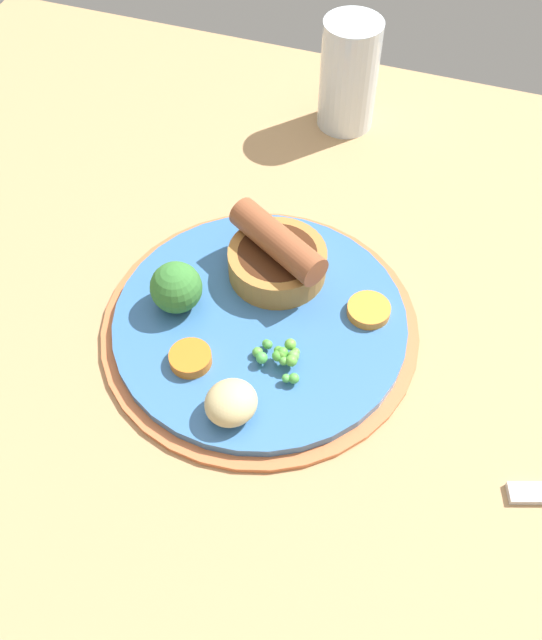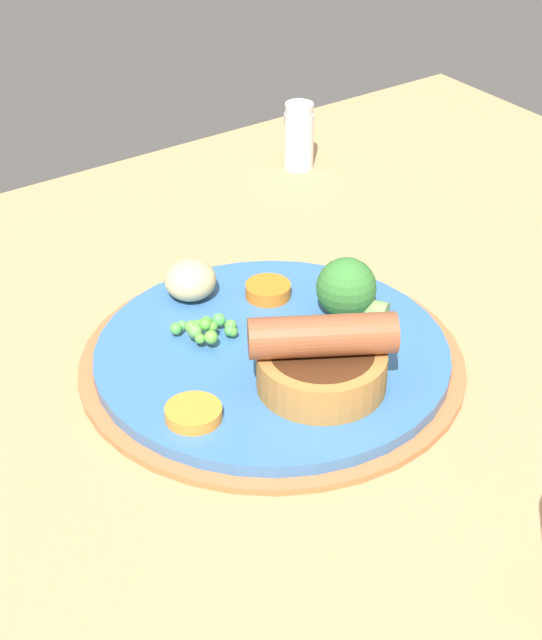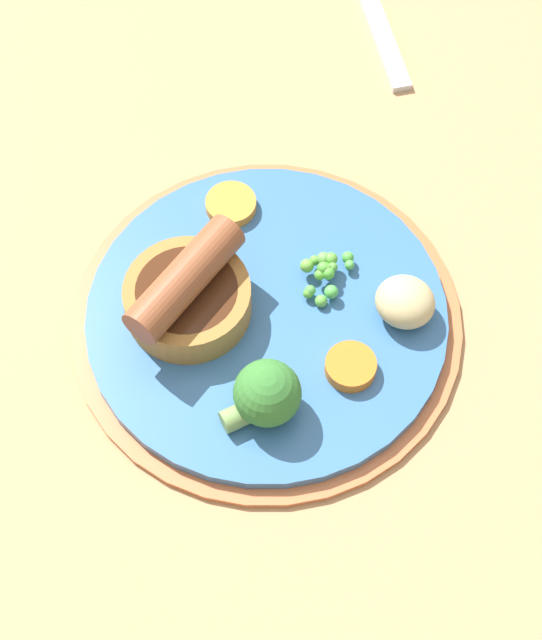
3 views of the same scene
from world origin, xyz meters
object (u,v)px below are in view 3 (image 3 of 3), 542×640
at_px(broccoli_floret_near, 266,394).
at_px(carrot_slice_2, 351,367).
at_px(carrot_slice_0, 231,205).
at_px(fork, 373,11).
at_px(pea_pile, 325,271).
at_px(dinner_plate, 267,319).
at_px(potato_chunk_0, 405,302).
at_px(sausage_pudding, 187,294).

bearing_deg(broccoli_floret_near, carrot_slice_2, -0.12).
relative_size(carrot_slice_0, fork, 0.21).
height_order(pea_pile, broccoli_floret_near, broccoli_floret_near).
distance_m(dinner_plate, potato_chunk_0, 0.10).
bearing_deg(potato_chunk_0, dinner_plate, -84.12).
height_order(sausage_pudding, broccoli_floret_near, sausage_pudding).
distance_m(potato_chunk_0, carrot_slice_2, 0.06).
distance_m(carrot_slice_2, fork, 0.35).
xyz_separation_m(broccoli_floret_near, carrot_slice_2, (-0.03, 0.05, -0.02)).
xyz_separation_m(potato_chunk_0, carrot_slice_2, (0.05, -0.03, -0.01)).
xyz_separation_m(sausage_pudding, broccoli_floret_near, (0.07, 0.06, 0.00)).
bearing_deg(dinner_plate, broccoli_floret_near, 5.40).
xyz_separation_m(broccoli_floret_near, potato_chunk_0, (-0.08, 0.09, -0.01)).
bearing_deg(potato_chunk_0, sausage_pudding, -85.34).
relative_size(pea_pile, fork, 0.25).
height_order(dinner_plate, broccoli_floret_near, broccoli_floret_near).
height_order(broccoli_floret_near, carrot_slice_2, broccoli_floret_near).
xyz_separation_m(dinner_plate, sausage_pudding, (0.00, -0.05, 0.03)).
bearing_deg(carrot_slice_2, broccoli_floret_near, -57.72).
bearing_deg(pea_pile, broccoli_floret_near, -16.45).
bearing_deg(potato_chunk_0, pea_pile, -111.80).
height_order(broccoli_floret_near, carrot_slice_0, broccoli_floret_near).
bearing_deg(fork, potato_chunk_0, -11.65).
bearing_deg(fork, pea_pile, -22.73).
bearing_deg(sausage_pudding, fork, -169.62).
xyz_separation_m(potato_chunk_0, carrot_slice_0, (-0.08, -0.13, -0.01)).
distance_m(dinner_plate, carrot_slice_0, 0.10).
height_order(broccoli_floret_near, fork, broccoli_floret_near).
distance_m(sausage_pudding, fork, 0.34).
bearing_deg(potato_chunk_0, fork, -173.26).
relative_size(dinner_plate, broccoli_floret_near, 5.11).
bearing_deg(broccoli_floret_near, dinner_plate, 62.99).
bearing_deg(dinner_plate, carrot_slice_0, -157.91).
height_order(potato_chunk_0, carrot_slice_2, potato_chunk_0).
relative_size(carrot_slice_0, carrot_slice_2, 1.07).
height_order(pea_pile, carrot_slice_2, pea_pile).
bearing_deg(broccoli_floret_near, sausage_pudding, 98.57).
distance_m(dinner_plate, carrot_slice_2, 0.07).
bearing_deg(pea_pile, fork, 175.66).
relative_size(sausage_pudding, carrot_slice_2, 2.82).
bearing_deg(pea_pile, sausage_pudding, -69.36).
height_order(sausage_pudding, pea_pile, sausage_pudding).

